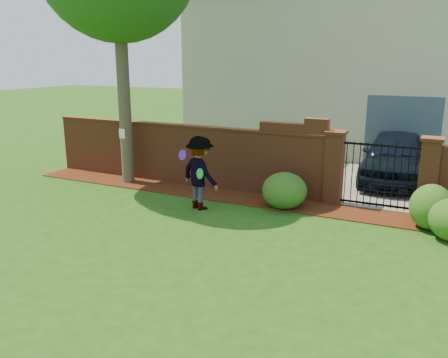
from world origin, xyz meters
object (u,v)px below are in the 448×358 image
at_px(man, 199,173).
at_px(frisbee_purple, 183,155).
at_px(frisbee_green, 200,174).
at_px(car, 394,158).

xyz_separation_m(man, frisbee_purple, (-0.45, 0.01, 0.41)).
distance_m(man, frisbee_purple, 0.61).
bearing_deg(frisbee_green, frisbee_purple, 155.37).
bearing_deg(car, frisbee_green, -129.65).
distance_m(man, frisbee_green, 0.35).
height_order(car, frisbee_green, car).
height_order(car, man, man).
xyz_separation_m(car, frisbee_purple, (-4.46, -4.67, 0.57)).
bearing_deg(frisbee_purple, frisbee_green, -24.63).
distance_m(car, man, 6.16).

